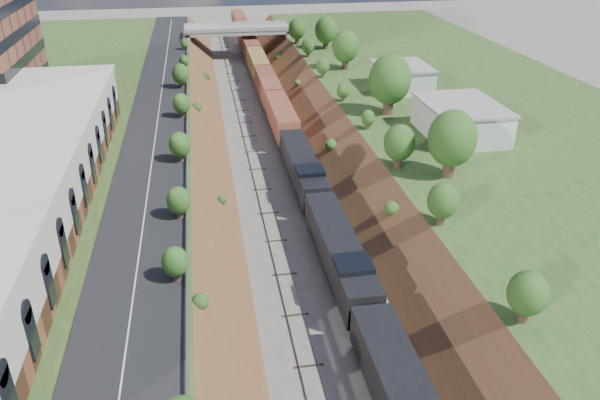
# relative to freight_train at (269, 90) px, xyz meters

# --- Properties ---
(platform_left) EXTENTS (44.00, 180.00, 5.00)m
(platform_left) POSITION_rel_freight_train_xyz_m (-35.60, -24.75, -0.20)
(platform_left) COLOR #2E4C1F
(platform_left) RESTS_ON ground
(platform_right) EXTENTS (44.00, 180.00, 5.00)m
(platform_right) POSITION_rel_freight_train_xyz_m (30.40, -24.75, -0.20)
(platform_right) COLOR #2E4C1F
(platform_right) RESTS_ON ground
(embankment_left) EXTENTS (10.00, 180.00, 10.00)m
(embankment_left) POSITION_rel_freight_train_xyz_m (-13.60, -24.75, -2.70)
(embankment_left) COLOR brown
(embankment_left) RESTS_ON ground
(embankment_right) EXTENTS (10.00, 180.00, 10.00)m
(embankment_right) POSITION_rel_freight_train_xyz_m (8.40, -24.75, -2.70)
(embankment_right) COLOR brown
(embankment_right) RESTS_ON ground
(rail_left_track) EXTENTS (1.58, 180.00, 0.18)m
(rail_left_track) POSITION_rel_freight_train_xyz_m (-5.20, -24.75, -2.61)
(rail_left_track) COLOR gray
(rail_left_track) RESTS_ON ground
(rail_right_track) EXTENTS (1.58, 180.00, 0.18)m
(rail_right_track) POSITION_rel_freight_train_xyz_m (0.00, -24.75, -2.61)
(rail_right_track) COLOR gray
(rail_right_track) RESTS_ON ground
(road) EXTENTS (8.00, 180.00, 0.10)m
(road) POSITION_rel_freight_train_xyz_m (-18.10, -24.75, 2.35)
(road) COLOR black
(road) RESTS_ON platform_left
(guardrail) EXTENTS (0.10, 171.00, 0.70)m
(guardrail) POSITION_rel_freight_train_xyz_m (-14.00, -24.95, 2.85)
(guardrail) COLOR #99999E
(guardrail) RESTS_ON platform_left
(commercial_building) EXTENTS (14.30, 62.30, 7.00)m
(commercial_building) POSITION_rel_freight_train_xyz_m (-30.60, -46.75, 5.81)
(commercial_building) COLOR brown
(commercial_building) RESTS_ON platform_left
(overpass) EXTENTS (24.50, 8.30, 7.40)m
(overpass) POSITION_rel_freight_train_xyz_m (-2.60, 37.25, 2.22)
(overpass) COLOR gray
(overpass) RESTS_ON ground
(white_building_near) EXTENTS (9.00, 12.00, 4.00)m
(white_building_near) POSITION_rel_freight_train_xyz_m (20.90, -32.75, 4.30)
(white_building_near) COLOR silver
(white_building_near) RESTS_ON platform_right
(white_building_far) EXTENTS (8.00, 10.00, 3.60)m
(white_building_far) POSITION_rel_freight_train_xyz_m (20.40, -10.75, 4.10)
(white_building_far) COLOR silver
(white_building_far) RESTS_ON platform_right
(tree_right_large) EXTENTS (5.25, 5.25, 7.61)m
(tree_right_large) POSITION_rel_freight_train_xyz_m (14.40, -44.75, 6.69)
(tree_right_large) COLOR #473323
(tree_right_large) RESTS_ON platform_right
(tree_left_crest) EXTENTS (2.45, 2.45, 3.55)m
(tree_left_crest) POSITION_rel_freight_train_xyz_m (-14.40, -64.75, 4.34)
(tree_left_crest) COLOR #473323
(tree_left_crest) RESTS_ON platform_left
(freight_train) EXTENTS (3.19, 162.13, 4.73)m
(freight_train) POSITION_rel_freight_train_xyz_m (0.00, 0.00, 0.00)
(freight_train) COLOR black
(freight_train) RESTS_ON ground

